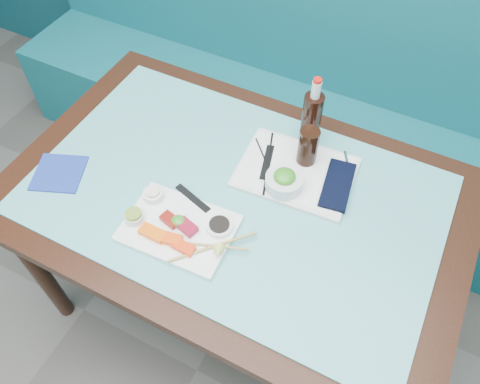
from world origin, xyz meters
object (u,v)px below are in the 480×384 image
at_px(sashimi_plate, 179,228).
at_px(blue_napkin, 59,173).
at_px(serving_tray, 296,172).
at_px(cola_glass, 308,146).
at_px(booth_bench, 318,115).
at_px(dining_table, 235,210).
at_px(cola_bottle_body, 311,119).
at_px(seaweed_bowl, 284,182).

relative_size(sashimi_plate, blue_napkin, 2.07).
xyz_separation_m(serving_tray, cola_glass, (0.01, 0.05, 0.07)).
distance_m(booth_bench, dining_table, 0.89).
distance_m(sashimi_plate, cola_glass, 0.46).
bearing_deg(cola_glass, dining_table, -124.93).
height_order(booth_bench, dining_table, booth_bench).
relative_size(sashimi_plate, serving_tray, 0.88).
distance_m(booth_bench, cola_bottle_body, 0.72).
relative_size(sashimi_plate, seaweed_bowl, 2.72).
bearing_deg(dining_table, cola_glass, 55.07).
bearing_deg(booth_bench, cola_bottle_body, -77.77).
relative_size(serving_tray, cola_glass, 2.75).
bearing_deg(cola_bottle_body, sashimi_plate, -111.08).
bearing_deg(cola_glass, seaweed_bowl, -98.75).
height_order(sashimi_plate, cola_bottle_body, cola_bottle_body).
relative_size(booth_bench, seaweed_bowl, 26.41).
distance_m(sashimi_plate, seaweed_bowl, 0.34).
bearing_deg(sashimi_plate, blue_napkin, 176.04).
distance_m(serving_tray, cola_glass, 0.09).
relative_size(cola_bottle_body, blue_napkin, 1.20).
distance_m(dining_table, sashimi_plate, 0.23).
bearing_deg(cola_bottle_body, seaweed_bowl, -86.98).
height_order(booth_bench, cola_glass, booth_bench).
bearing_deg(cola_bottle_body, dining_table, -109.90).
bearing_deg(blue_napkin, cola_glass, 30.19).
bearing_deg(blue_napkin, cola_bottle_body, 37.80).
distance_m(seaweed_bowl, cola_glass, 0.14).
relative_size(seaweed_bowl, blue_napkin, 0.76).
bearing_deg(seaweed_bowl, serving_tray, 82.41).
bearing_deg(sashimi_plate, serving_tray, 54.90).
xyz_separation_m(sashimi_plate, cola_bottle_body, (0.19, 0.50, 0.08)).
distance_m(dining_table, cola_glass, 0.31).
bearing_deg(serving_tray, blue_napkin, -156.91).
distance_m(cola_glass, blue_napkin, 0.78).
xyz_separation_m(serving_tray, blue_napkin, (-0.66, -0.34, -0.00)).
bearing_deg(cola_glass, booth_bench, 103.07).
bearing_deg(seaweed_bowl, cola_bottle_body, 93.02).
relative_size(dining_table, blue_napkin, 9.35).
relative_size(booth_bench, sashimi_plate, 9.69).
height_order(seaweed_bowl, blue_napkin, seaweed_bowl).
bearing_deg(dining_table, seaweed_bowl, 32.15).
xyz_separation_m(booth_bench, cola_glass, (0.15, -0.63, 0.46)).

